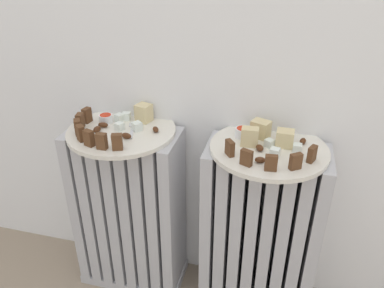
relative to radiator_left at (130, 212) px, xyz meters
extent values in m
cube|color=#B2B2B7|center=(0.00, 0.00, -0.26)|extent=(0.34, 0.17, 0.03)
cube|color=#B2B2B7|center=(-0.15, 0.00, 0.02)|extent=(0.03, 0.17, 0.54)
cube|color=#B2B2B7|center=(-0.11, 0.00, 0.02)|extent=(0.03, 0.17, 0.54)
cube|color=#B2B2B7|center=(-0.06, 0.00, 0.02)|extent=(0.03, 0.17, 0.54)
cube|color=#B2B2B7|center=(-0.02, 0.00, 0.02)|extent=(0.03, 0.17, 0.54)
cube|color=#B2B2B7|center=(0.02, 0.00, 0.02)|extent=(0.03, 0.17, 0.54)
cube|color=#B2B2B7|center=(0.06, 0.00, 0.02)|extent=(0.03, 0.17, 0.54)
cube|color=#B2B2B7|center=(0.11, 0.00, 0.02)|extent=(0.03, 0.17, 0.54)
cube|color=#B2B2B7|center=(0.15, 0.00, 0.02)|extent=(0.03, 0.17, 0.54)
cube|color=#B2B2B7|center=(0.27, 0.00, 0.02)|extent=(0.03, 0.17, 0.54)
cube|color=#B2B2B7|center=(0.31, 0.00, 0.02)|extent=(0.03, 0.17, 0.54)
cube|color=#B2B2B7|center=(0.35, 0.00, 0.02)|extent=(0.03, 0.17, 0.54)
cube|color=#B2B2B7|center=(0.39, 0.00, 0.02)|extent=(0.03, 0.17, 0.54)
cube|color=#B2B2B7|center=(0.44, 0.00, 0.02)|extent=(0.03, 0.17, 0.54)
cube|color=#B2B2B7|center=(0.48, 0.00, 0.02)|extent=(0.03, 0.17, 0.54)
cube|color=#B2B2B7|center=(0.52, 0.00, 0.02)|extent=(0.03, 0.17, 0.54)
cube|color=#B2B2B7|center=(0.57, 0.00, 0.02)|extent=(0.03, 0.17, 0.54)
cylinder|color=silver|center=(0.00, 0.00, 0.29)|extent=(0.31, 0.31, 0.01)
cylinder|color=silver|center=(0.42, 0.00, 0.29)|extent=(0.31, 0.31, 0.01)
cube|color=#56351E|center=(-0.12, 0.02, 0.32)|extent=(0.02, 0.03, 0.04)
cube|color=#56351E|center=(-0.12, -0.02, 0.32)|extent=(0.02, 0.03, 0.04)
cube|color=#56351E|center=(-0.10, -0.06, 0.32)|extent=(0.03, 0.03, 0.04)
cube|color=#56351E|center=(-0.08, -0.09, 0.32)|extent=(0.03, 0.03, 0.04)
cube|color=#56351E|center=(-0.04, -0.11, 0.32)|extent=(0.03, 0.02, 0.04)
cube|color=#56351E|center=(0.00, -0.12, 0.32)|extent=(0.03, 0.02, 0.04)
cube|color=#56351E|center=(0.04, -0.11, 0.32)|extent=(0.03, 0.02, 0.04)
cube|color=beige|center=(0.04, 0.07, 0.33)|extent=(0.05, 0.05, 0.05)
cube|color=white|center=(0.00, -0.01, 0.31)|extent=(0.03, 0.03, 0.02)
cube|color=white|center=(-0.01, 0.06, 0.31)|extent=(0.03, 0.03, 0.02)
cube|color=white|center=(0.05, 0.01, 0.31)|extent=(0.03, 0.03, 0.02)
cube|color=white|center=(-0.03, 0.05, 0.31)|extent=(0.03, 0.03, 0.02)
ellipsoid|color=#4C2814|center=(0.04, -0.05, 0.31)|extent=(0.03, 0.02, 0.02)
ellipsoid|color=#4C2814|center=(0.10, 0.01, 0.31)|extent=(0.03, 0.03, 0.01)
ellipsoid|color=#4C2814|center=(-0.06, -0.03, 0.31)|extent=(0.02, 0.03, 0.02)
ellipsoid|color=#4C2814|center=(-0.06, 0.00, 0.31)|extent=(0.03, 0.02, 0.02)
cylinder|color=white|center=(-0.06, 0.03, 0.31)|extent=(0.04, 0.04, 0.02)
cylinder|color=red|center=(-0.06, 0.03, 0.32)|extent=(0.03, 0.03, 0.01)
cube|color=#56351E|center=(0.32, -0.07, 0.32)|extent=(0.03, 0.03, 0.04)
cube|color=#56351E|center=(0.37, -0.11, 0.32)|extent=(0.03, 0.02, 0.04)
cube|color=#56351E|center=(0.43, -0.11, 0.32)|extent=(0.03, 0.02, 0.04)
cube|color=#56351E|center=(0.48, -0.09, 0.32)|extent=(0.03, 0.03, 0.04)
cube|color=#56351E|center=(0.52, -0.05, 0.32)|extent=(0.02, 0.03, 0.04)
cube|color=beige|center=(0.45, 0.02, 0.32)|extent=(0.05, 0.04, 0.04)
cube|color=beige|center=(0.36, 0.00, 0.32)|extent=(0.05, 0.03, 0.05)
cube|color=beige|center=(0.39, 0.05, 0.32)|extent=(0.06, 0.05, 0.05)
cube|color=white|center=(0.43, -0.05, 0.31)|extent=(0.03, 0.03, 0.02)
cube|color=white|center=(0.42, 0.00, 0.31)|extent=(0.03, 0.03, 0.02)
cube|color=white|center=(0.49, -0.01, 0.31)|extent=(0.02, 0.02, 0.02)
ellipsoid|color=#4C2814|center=(0.39, -0.03, 0.31)|extent=(0.03, 0.03, 0.02)
ellipsoid|color=#4C2814|center=(0.40, -0.09, 0.31)|extent=(0.03, 0.02, 0.02)
ellipsoid|color=#4C2814|center=(0.46, 0.07, 0.31)|extent=(0.03, 0.03, 0.02)
ellipsoid|color=#4C2814|center=(0.50, 0.04, 0.31)|extent=(0.02, 0.03, 0.02)
cylinder|color=white|center=(0.34, 0.04, 0.31)|extent=(0.04, 0.04, 0.03)
cylinder|color=red|center=(0.34, 0.04, 0.32)|extent=(0.03, 0.03, 0.01)
cube|color=silver|center=(0.04, -0.02, 0.30)|extent=(0.03, 0.06, 0.00)
cube|color=silver|center=(0.02, 0.03, 0.30)|extent=(0.03, 0.03, 0.00)
camera|label=1|loc=(0.44, -0.89, 0.78)|focal=35.43mm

